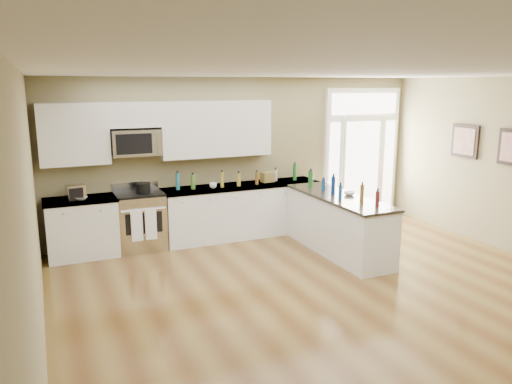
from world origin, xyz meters
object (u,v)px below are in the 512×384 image
(kitchen_range, at_px, (140,221))
(stockpot, at_px, (143,188))
(peninsula_cabinet, at_px, (338,226))
(toaster_oven, at_px, (76,192))

(kitchen_range, bearing_deg, stockpot, -28.07)
(peninsula_cabinet, relative_size, stockpot, 9.97)
(kitchen_range, bearing_deg, toaster_oven, -177.99)
(peninsula_cabinet, height_order, kitchen_range, kitchen_range)
(peninsula_cabinet, distance_m, stockpot, 3.21)
(kitchen_range, distance_m, stockpot, 0.56)
(kitchen_range, distance_m, toaster_oven, 1.13)
(stockpot, bearing_deg, toaster_oven, 179.95)
(peninsula_cabinet, bearing_deg, toaster_oven, 159.84)
(peninsula_cabinet, relative_size, toaster_oven, 8.67)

